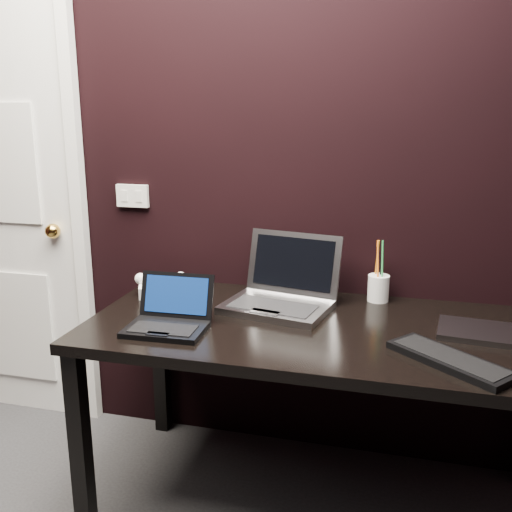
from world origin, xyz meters
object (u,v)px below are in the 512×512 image
(silver_laptop, at_px, (281,294))
(desk_phone, at_px, (161,285))
(closed_laptop, at_px, (482,332))
(ext_keyboard, at_px, (450,360))
(netbook, at_px, (169,319))
(desk, at_px, (322,345))
(mobile_phone, at_px, (153,297))
(pen_cup, at_px, (378,287))

(silver_laptop, relative_size, desk_phone, 2.03)
(silver_laptop, height_order, closed_laptop, silver_laptop)
(silver_laptop, height_order, ext_keyboard, silver_laptop)
(closed_laptop, bearing_deg, netbook, -168.52)
(desk, relative_size, ext_keyboard, 4.40)
(netbook, bearing_deg, closed_laptop, 11.48)
(netbook, bearing_deg, silver_laptop, 44.03)
(closed_laptop, height_order, mobile_phone, mobile_phone)
(pen_cup, bearing_deg, desk, -118.57)
(netbook, bearing_deg, pen_cup, 35.34)
(desk, distance_m, closed_laptop, 0.56)
(netbook, xyz_separation_m, desk_phone, (-0.19, 0.35, 0.00))
(mobile_phone, bearing_deg, pen_cup, 17.70)
(mobile_phone, relative_size, pen_cup, 0.34)
(mobile_phone, bearing_deg, desk_phone, 99.35)
(desk, bearing_deg, closed_laptop, 5.10)
(desk_phone, bearing_deg, pen_cup, 9.27)
(desk_phone, relative_size, mobile_phone, 2.61)
(ext_keyboard, height_order, desk_phone, desk_phone)
(desk, bearing_deg, pen_cup, 61.43)
(closed_laptop, bearing_deg, pen_cup, 142.77)
(desk, height_order, netbook, netbook)
(pen_cup, bearing_deg, closed_laptop, -37.23)
(closed_laptop, xyz_separation_m, desk_phone, (-1.25, 0.14, 0.03))
(ext_keyboard, height_order, mobile_phone, mobile_phone)
(mobile_phone, bearing_deg, desk, -4.41)
(pen_cup, bearing_deg, netbook, -144.66)
(mobile_phone, bearing_deg, ext_keyboard, -13.82)
(ext_keyboard, relative_size, pen_cup, 1.53)
(silver_laptop, bearing_deg, mobile_phone, -168.27)
(ext_keyboard, xyz_separation_m, pen_cup, (-0.24, 0.55, 0.05))
(desk, xyz_separation_m, closed_laptop, (0.55, 0.05, 0.09))
(ext_keyboard, xyz_separation_m, mobile_phone, (-1.11, 0.27, 0.02))
(desk_phone, xyz_separation_m, pen_cup, (0.89, 0.14, 0.02))
(desk, xyz_separation_m, desk_phone, (-0.71, 0.18, 0.12))
(netbook, distance_m, pen_cup, 0.86)
(netbook, bearing_deg, desk, 17.87)
(desk_phone, bearing_deg, desk, -14.59)
(silver_laptop, xyz_separation_m, closed_laptop, (0.73, -0.11, -0.04))
(desk_phone, bearing_deg, closed_laptop, -6.15)
(netbook, distance_m, closed_laptop, 1.09)
(silver_laptop, relative_size, pen_cup, 1.79)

